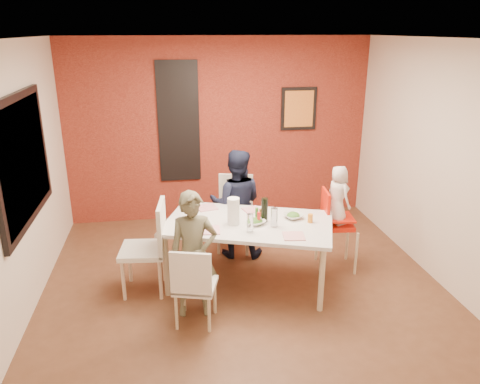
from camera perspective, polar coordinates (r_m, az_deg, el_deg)
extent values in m
plane|color=brown|center=(5.44, 0.51, -11.55)|extent=(4.50, 4.50, 0.00)
cube|color=silver|center=(4.67, 0.61, 18.21)|extent=(4.50, 4.50, 0.02)
cube|color=beige|center=(7.05, -2.53, 7.50)|extent=(4.50, 0.02, 2.70)
cube|color=beige|center=(2.87, 8.23, -11.05)|extent=(4.50, 0.02, 2.70)
cube|color=beige|center=(5.04, -25.56, 0.77)|extent=(0.02, 4.50, 2.70)
cube|color=beige|center=(5.70, 23.51, 3.05)|extent=(0.02, 4.50, 2.70)
cube|color=maroon|center=(7.03, -2.51, 7.47)|extent=(4.50, 0.02, 2.70)
cube|color=black|center=(5.16, -24.98, 3.59)|extent=(0.05, 1.70, 1.30)
cube|color=black|center=(5.16, -24.82, 3.60)|extent=(0.02, 1.55, 1.15)
cube|color=silver|center=(6.94, -7.49, 8.44)|extent=(0.55, 0.03, 1.70)
cube|color=black|center=(6.94, -7.49, 8.43)|extent=(0.60, 0.03, 1.76)
cube|color=black|center=(7.19, 7.17, 10.04)|extent=(0.54, 0.03, 0.64)
cube|color=orange|center=(7.17, 7.20, 10.02)|extent=(0.44, 0.01, 0.54)
cube|color=silver|center=(5.21, 1.05, -3.86)|extent=(2.06, 1.57, 0.04)
cylinder|color=beige|center=(5.19, -8.97, -8.85)|extent=(0.06, 0.06, 0.72)
cylinder|color=beige|center=(5.92, -6.29, -5.05)|extent=(0.06, 0.06, 0.72)
cylinder|color=beige|center=(4.94, 9.92, -10.48)|extent=(0.06, 0.06, 0.72)
cylinder|color=beige|center=(5.70, 10.08, -6.26)|extent=(0.06, 0.06, 0.72)
cube|color=white|center=(4.70, -5.45, -11.31)|extent=(0.49, 0.49, 0.04)
cube|color=white|center=(4.44, -6.03, -9.98)|extent=(0.39, 0.14, 0.45)
cylinder|color=#C7B894|center=(4.92, -3.09, -12.60)|extent=(0.03, 0.03, 0.39)
cylinder|color=#C7B894|center=(4.65, -3.79, -14.68)|extent=(0.03, 0.03, 0.39)
cylinder|color=#C7B894|center=(4.97, -6.83, -12.30)|extent=(0.03, 0.03, 0.39)
cylinder|color=#C7B894|center=(4.71, -7.76, -14.32)|extent=(0.03, 0.03, 0.39)
cube|color=silver|center=(6.13, -0.70, -2.98)|extent=(0.55, 0.55, 0.05)
cube|color=silver|center=(6.23, -0.50, -0.08)|extent=(0.45, 0.15, 0.51)
cylinder|color=#C4AC91|center=(6.08, -2.62, -5.67)|extent=(0.04, 0.04, 0.44)
cylinder|color=#C4AC91|center=(6.42, -2.16, -4.28)|extent=(0.04, 0.04, 0.44)
cylinder|color=#C4AC91|center=(6.05, 0.87, -5.82)|extent=(0.04, 0.04, 0.44)
cylinder|color=#C4AC91|center=(6.38, 1.15, -4.42)|extent=(0.04, 0.04, 0.44)
cube|color=white|center=(5.27, -11.75, -6.97)|extent=(0.53, 0.53, 0.05)
cube|color=white|center=(5.12, -9.53, -4.22)|extent=(0.10, 0.48, 0.55)
cylinder|color=beige|center=(5.59, -13.30, -8.43)|extent=(0.04, 0.04, 0.47)
cylinder|color=beige|center=(5.53, -9.23, -8.45)|extent=(0.04, 0.04, 0.47)
cylinder|color=beige|center=(5.25, -14.04, -10.42)|extent=(0.04, 0.04, 0.47)
cylinder|color=beige|center=(5.19, -9.69, -10.47)|extent=(0.04, 0.04, 0.47)
cube|color=red|center=(5.74, 11.81, -3.94)|extent=(0.38, 0.38, 0.05)
cube|color=red|center=(5.62, 10.35, -1.83)|extent=(0.07, 0.35, 0.41)
cube|color=red|center=(5.71, 11.88, -3.04)|extent=(0.38, 0.38, 0.02)
cylinder|color=beige|center=(5.75, 13.98, -7.32)|extent=(0.03, 0.03, 0.54)
cylinder|color=beige|center=(5.65, 10.17, -7.52)|extent=(0.03, 0.03, 0.54)
cylinder|color=beige|center=(6.08, 12.95, -5.70)|extent=(0.03, 0.03, 0.54)
cylinder|color=beige|center=(5.99, 9.35, -5.86)|extent=(0.03, 0.03, 0.54)
imported|color=brown|center=(4.72, -5.68, -7.64)|extent=(0.48, 0.32, 1.32)
imported|color=black|center=(5.90, -0.48, -1.43)|extent=(0.78, 0.66, 1.40)
imported|color=silver|center=(5.60, 11.88, -0.38)|extent=(0.33, 0.40, 0.71)
cube|color=white|center=(4.99, -3.82, -4.66)|extent=(0.25, 0.25, 0.01)
cube|color=white|center=(5.53, 1.47, -2.16)|extent=(0.25, 0.25, 0.01)
cube|color=white|center=(4.87, 6.57, -5.36)|extent=(0.24, 0.24, 0.01)
cube|color=silver|center=(5.61, -4.07, -1.89)|extent=(0.27, 0.27, 0.01)
imported|color=white|center=(5.13, 1.97, -3.68)|extent=(0.26, 0.26, 0.05)
imported|color=silver|center=(5.32, 6.52, -2.94)|extent=(0.27, 0.27, 0.05)
cylinder|color=black|center=(5.17, 3.01, -2.20)|extent=(0.07, 0.07, 0.27)
cylinder|color=white|center=(4.91, 1.23, -3.80)|extent=(0.07, 0.07, 0.20)
cylinder|color=silver|center=(5.05, 4.18, -3.12)|extent=(0.07, 0.07, 0.21)
cylinder|color=white|center=(5.09, -0.81, -2.36)|extent=(0.13, 0.13, 0.30)
cylinder|color=red|center=(5.10, 2.30, -3.26)|extent=(0.04, 0.04, 0.15)
cylinder|color=#3A7D29|center=(5.22, 2.05, -2.70)|extent=(0.04, 0.04, 0.15)
cylinder|color=brown|center=(5.21, 2.54, -2.79)|extent=(0.04, 0.04, 0.14)
cylinder|color=orange|center=(5.22, 8.56, -3.19)|extent=(0.06, 0.06, 0.10)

